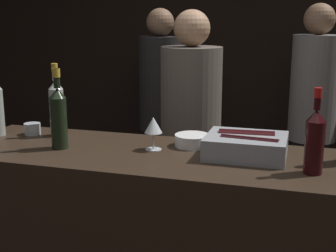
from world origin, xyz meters
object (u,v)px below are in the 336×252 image
wine_glass (153,126)px  champagne_bottle (59,116)px  person_grey_polo (313,115)px  bowl_white (192,140)px  ice_bin_with_bottles (246,145)px  person_in_hoodie (191,138)px  candle_votive (32,129)px  person_blond_tee (161,106)px  red_wine_bottle_tall (315,140)px  rose_wine_bottle (57,106)px

wine_glass → champagne_bottle: size_ratio=0.41×
person_grey_polo → wine_glass: bearing=64.9°
bowl_white → wine_glass: 0.21m
ice_bin_with_bottles → person_in_hoodie: (-0.41, 0.68, -0.17)m
candle_votive → person_in_hoodie: (0.69, 0.61, -0.15)m
person_in_hoodie → person_blond_tee: bearing=-21.8°
ice_bin_with_bottles → wine_glass: (-0.42, -0.02, 0.06)m
bowl_white → wine_glass: bearing=-144.6°
red_wine_bottle_tall → person_blond_tee: 2.00m
ice_bin_with_bottles → candle_votive: 1.10m
champagne_bottle → person_grey_polo: bearing=53.7°
ice_bin_with_bottles → person_grey_polo: (0.29, 1.42, -0.13)m
red_wine_bottle_tall → person_blond_tee: person_blond_tee is taller
candle_votive → person_grey_polo: (1.39, 1.34, -0.11)m
candle_votive → rose_wine_bottle: bearing=6.1°
ice_bin_with_bottles → champagne_bottle: 0.85m
bowl_white → red_wine_bottle_tall: red_wine_bottle_tall is taller
wine_glass → rose_wine_bottle: size_ratio=0.41×
bowl_white → person_in_hoodie: (-0.15, 0.59, -0.15)m
person_in_hoodie → red_wine_bottle_tall: bearing=168.7°
candle_votive → rose_wine_bottle: (0.14, 0.01, 0.12)m
ice_bin_with_bottles → bowl_white: 0.28m
bowl_white → person_grey_polo: bearing=67.4°
rose_wine_bottle → person_blond_tee: 1.42m
bowl_white → rose_wine_bottle: (-0.70, -0.00, 0.12)m
ice_bin_with_bottles → person_blond_tee: (-0.85, 1.48, -0.15)m
rose_wine_bottle → red_wine_bottle_tall: (1.24, -0.24, -0.02)m
bowl_white → person_grey_polo: person_grey_polo is taller
ice_bin_with_bottles → candle_votive: ice_bin_with_bottles is taller
ice_bin_with_bottles → person_grey_polo: 1.46m
champagne_bottle → person_in_hoodie: bearing=62.0°
red_wine_bottle_tall → candle_votive: bearing=170.5°
wine_glass → person_blond_tee: size_ratio=0.09×
ice_bin_with_bottles → candle_votive: bearing=176.0°
person_blond_tee → candle_votive: bearing=14.5°
candle_votive → bowl_white: bearing=1.1°
ice_bin_with_bottles → rose_wine_bottle: (-0.96, 0.09, 0.10)m
ice_bin_with_bottles → person_in_hoodie: 0.82m
wine_glass → champagne_bottle: 0.43m
ice_bin_with_bottles → rose_wine_bottle: rose_wine_bottle is taller
red_wine_bottle_tall → rose_wine_bottle: bearing=168.8°
red_wine_bottle_tall → person_in_hoodie: person_in_hoodie is taller
rose_wine_bottle → red_wine_bottle_tall: 1.26m
bowl_white → person_blond_tee: person_blond_tee is taller
ice_bin_with_bottles → red_wine_bottle_tall: red_wine_bottle_tall is taller
person_in_hoodie → wine_glass: bearing=129.1°
champagne_bottle → candle_votive: bearing=144.3°
bowl_white → red_wine_bottle_tall: bearing=-24.7°
ice_bin_with_bottles → red_wine_bottle_tall: bearing=-29.2°
bowl_white → person_blond_tee: bearing=113.0°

